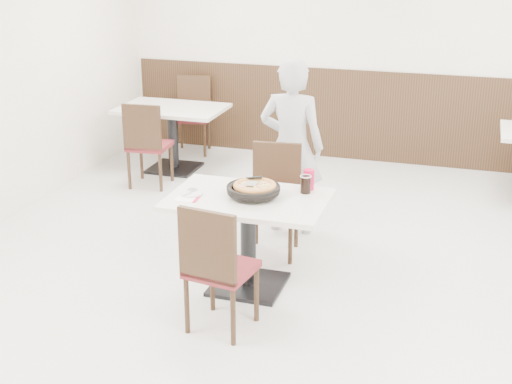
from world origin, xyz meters
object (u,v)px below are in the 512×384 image
(cola_glass, at_px, (306,185))
(bg_table_left, at_px, (173,139))
(chair_far, at_px, (273,202))
(bg_chair_left_far, at_px, (192,116))
(red_cup, at_px, (309,180))
(bg_chair_left_near, at_px, (149,144))
(main_table, at_px, (248,243))
(side_plate, at_px, (191,194))
(pizza, at_px, (255,188))
(diner_person, at_px, (292,147))
(chair_near, at_px, (222,266))
(pizza_pan, at_px, (253,192))

(cola_glass, relative_size, bg_table_left, 0.11)
(chair_far, distance_m, bg_chair_left_far, 3.19)
(red_cup, distance_m, bg_chair_left_near, 2.75)
(bg_chair_left_far, bearing_deg, main_table, 106.47)
(cola_glass, height_order, bg_chair_left_near, bg_chair_left_near)
(red_cup, bearing_deg, bg_chair_left_near, 142.56)
(chair_far, bearing_deg, side_plate, 52.18)
(pizza, bearing_deg, diner_person, 90.80)
(main_table, xyz_separation_m, chair_near, (0.02, -0.64, 0.10))
(chair_far, relative_size, bg_table_left, 0.79)
(bg_table_left, bearing_deg, main_table, -55.52)
(pizza, relative_size, cola_glass, 2.31)
(main_table, xyz_separation_m, side_plate, (-0.43, -0.07, 0.38))
(side_plate, height_order, bg_chair_left_far, bg_chair_left_far)
(chair_far, distance_m, diner_person, 0.66)
(pizza, xyz_separation_m, bg_table_left, (-1.80, 2.51, -0.44))
(main_table, bearing_deg, side_plate, -170.21)
(chair_near, xyz_separation_m, red_cup, (0.38, 0.95, 0.35))
(chair_far, height_order, cola_glass, chair_far)
(red_cup, distance_m, bg_chair_left_far, 3.70)
(chair_far, relative_size, pizza, 3.16)
(pizza_pan, relative_size, bg_table_left, 0.33)
(chair_far, height_order, pizza_pan, chair_far)
(side_plate, relative_size, cola_glass, 1.31)
(chair_near, distance_m, pizza_pan, 0.73)
(pizza_pan, height_order, bg_table_left, pizza_pan)
(cola_glass, relative_size, diner_person, 0.08)
(diner_person, bearing_deg, bg_chair_left_near, -24.04)
(bg_chair_left_near, bearing_deg, bg_table_left, 84.04)
(cola_glass, bearing_deg, chair_near, -113.38)
(cola_glass, height_order, bg_table_left, cola_glass)
(pizza_pan, bearing_deg, bg_chair_left_far, 119.52)
(diner_person, xyz_separation_m, bg_table_left, (-1.78, 1.35, -0.43))
(pizza_pan, bearing_deg, red_cup, 39.37)
(chair_far, xyz_separation_m, diner_person, (0.01, 0.56, 0.33))
(diner_person, bearing_deg, main_table, 88.07)
(bg_table_left, bearing_deg, bg_chair_left_near, -91.40)
(pizza, relative_size, bg_chair_left_far, 0.32)
(bg_table_left, bearing_deg, red_cup, -46.26)
(pizza_pan, height_order, cola_glass, cola_glass)
(chair_far, distance_m, pizza, 0.68)
(chair_near, xyz_separation_m, pizza_pan, (0.02, 0.66, 0.32))
(cola_glass, bearing_deg, bg_chair_left_far, 125.80)
(pizza_pan, bearing_deg, pizza, 91.02)
(chair_far, xyz_separation_m, red_cup, (0.38, -0.34, 0.35))
(main_table, relative_size, side_plate, 7.04)
(side_plate, distance_m, bg_chair_left_far, 3.63)
(main_table, xyz_separation_m, pizza, (0.03, 0.06, 0.44))
(side_plate, bearing_deg, bg_chair_left_near, 123.26)
(bg_chair_left_near, bearing_deg, chair_far, -41.14)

